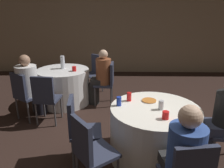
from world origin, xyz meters
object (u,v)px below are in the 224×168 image
object	(u,v)px
soda_can_blue	(119,101)
person_black_shirt	(221,121)
chair_far_northeast	(95,70)
pizza_plate_near	(149,101)
chair_far_east	(108,80)
chair_near_southwest	(89,148)
chair_far_southwest	(24,92)
soda_can_silver	(161,105)
person_blue_shirt	(181,158)
person_floral_shirt	(100,77)
chair_far_south	(45,95)
table_far	(64,86)
chair_near_west	(79,125)
table_near	(154,133)
soda_can_red	(129,97)
person_white_shirt	(30,85)
bottle_far	(63,62)

from	to	relation	value
soda_can_blue	person_black_shirt	bearing A→B (deg)	-5.94
chair_far_northeast	pizza_plate_near	bearing A→B (deg)	152.14
chair_far_east	soda_can_blue	xyz separation A→B (m)	(0.21, -1.75, 0.27)
chair_near_southwest	chair_far_southwest	xyz separation A→B (m)	(-1.38, 1.66, 0.00)
soda_can_silver	person_blue_shirt	bearing A→B (deg)	-85.93
chair_far_northeast	person_floral_shirt	size ratio (longest dim) A/B	0.77
chair_far_northeast	chair_far_south	world-z (taller)	same
chair_near_southwest	table_far	bearing A→B (deg)	162.05
chair_near_southwest	chair_far_east	bearing A→B (deg)	140.31
table_far	chair_near_west	xyz separation A→B (m)	(0.66, -1.98, 0.17)
chair_near_west	chair_far_south	xyz separation A→B (m)	(-0.75, 1.01, 0.00)
table_near	chair_near_west	bearing A→B (deg)	-173.98
pizza_plate_near	soda_can_red	distance (m)	0.29
person_white_shirt	soda_can_red	xyz separation A→B (m)	(1.77, -0.96, 0.18)
soda_can_silver	pizza_plate_near	bearing A→B (deg)	113.27
chair_far_east	person_black_shirt	bearing A→B (deg)	-138.00
table_far	soda_can_red	world-z (taller)	soda_can_red
chair_near_west	soda_can_red	world-z (taller)	chair_near_west
chair_near_southwest	chair_far_northeast	world-z (taller)	same
pizza_plate_near	person_blue_shirt	bearing A→B (deg)	-80.91
soda_can_red	chair_far_southwest	bearing A→B (deg)	155.80
table_far	person_black_shirt	world-z (taller)	person_black_shirt
person_blue_shirt	person_white_shirt	world-z (taller)	person_white_shirt
chair_near_west	person_black_shirt	bearing A→B (deg)	84.99
table_far	soda_can_silver	bearing A→B (deg)	-48.16
chair_near_west	chair_far_south	world-z (taller)	same
pizza_plate_near	chair_far_southwest	bearing A→B (deg)	158.44
chair_far_southwest	chair_near_west	bearing A→B (deg)	-11.41
chair_near_southwest	chair_far_northeast	size ratio (longest dim) A/B	1.00
chair_near_west	soda_can_red	distance (m)	0.79
chair_near_southwest	person_white_shirt	bearing A→B (deg)	179.02
pizza_plate_near	soda_can_blue	distance (m)	0.45
chair_far_northeast	chair_far_southwest	world-z (taller)	same
chair_near_west	soda_can_blue	size ratio (longest dim) A/B	7.50
chair_far_south	person_black_shirt	xyz separation A→B (m)	(2.59, -0.98, 0.06)
chair_far_southwest	soda_can_silver	bearing A→B (deg)	6.84
bottle_far	pizza_plate_near	bearing A→B (deg)	-47.26
table_far	soda_can_blue	distance (m)	2.20
chair_far_east	chair_far_south	bearing A→B (deg)	133.88
person_floral_shirt	soda_can_silver	xyz separation A→B (m)	(0.91, -1.87, 0.22)
soda_can_silver	bottle_far	world-z (taller)	bottle_far
pizza_plate_near	person_black_shirt	bearing A→B (deg)	-17.87
chair_far_south	person_floral_shirt	bearing A→B (deg)	51.22
chair_far_northeast	person_black_shirt	bearing A→B (deg)	164.80
bottle_far	chair_far_northeast	bearing A→B (deg)	45.92
person_white_shirt	soda_can_blue	size ratio (longest dim) A/B	10.01
soda_can_blue	person_blue_shirt	bearing A→B (deg)	-56.66
table_far	bottle_far	distance (m)	0.52
chair_far_northeast	pizza_plate_near	xyz separation A→B (m)	(0.98, -2.40, 0.21)
chair_near_west	table_far	bearing A→B (deg)	-167.60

